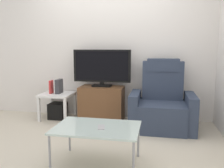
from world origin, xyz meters
name	(u,v)px	position (x,y,z in m)	size (l,w,h in m)	color
ground_plane	(90,138)	(0.00, 0.00, 0.00)	(6.40, 6.40, 0.00)	beige
wall_back	(107,45)	(0.00, 1.13, 1.30)	(6.40, 0.06, 2.60)	silver
tv_stand	(102,103)	(-0.03, 0.86, 0.30)	(0.75, 0.42, 0.59)	brown
television	(102,67)	(-0.03, 0.88, 0.93)	(0.99, 0.20, 0.63)	black
recliner_armchair	(162,105)	(0.99, 0.65, 0.37)	(0.98, 0.78, 1.08)	#2D384C
side_table	(57,97)	(-0.83, 0.81, 0.38)	(0.54, 0.54, 0.46)	white
subwoofer_box	(58,111)	(-0.83, 0.81, 0.14)	(0.28, 0.28, 0.28)	black
book_upright	(51,87)	(-0.93, 0.79, 0.57)	(0.03, 0.12, 0.23)	red
game_console	(59,86)	(-0.80, 0.82, 0.58)	(0.07, 0.20, 0.25)	#333338
coffee_table	(97,129)	(0.29, -0.71, 0.40)	(0.90, 0.60, 0.43)	#B2C6C1
cell_phone	(101,127)	(0.34, -0.73, 0.43)	(0.07, 0.15, 0.01)	#B7B7BC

